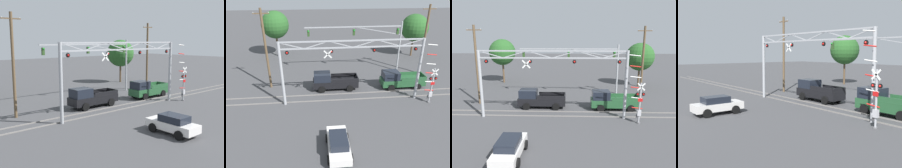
# 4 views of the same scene
# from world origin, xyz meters

# --- Properties ---
(rail_track_near) EXTENTS (80.00, 0.08, 0.10)m
(rail_track_near) POSITION_xyz_m (0.00, 15.85, 0.05)
(rail_track_near) COLOR gray
(rail_track_near) RESTS_ON ground_plane
(rail_track_far) EXTENTS (80.00, 0.08, 0.10)m
(rail_track_far) POSITION_xyz_m (0.00, 17.29, 0.05)
(rail_track_far) COLOR gray
(rail_track_far) RESTS_ON ground_plane
(crossing_gantry) EXTENTS (15.16, 0.31, 7.02)m
(crossing_gantry) POSITION_xyz_m (-0.01, 15.57, 4.61)
(crossing_gantry) COLOR #9EA0A5
(crossing_gantry) RESTS_ON ground_plane
(crossing_signal_mast) EXTENTS (1.71, 0.35, 6.74)m
(crossing_signal_mast) POSITION_xyz_m (8.46, 14.35, 2.22)
(crossing_signal_mast) COLOR #9EA0A5
(crossing_signal_mast) RESTS_ON ground_plane
(traffic_signal_span) EXTENTS (13.54, 0.39, 7.27)m
(traffic_signal_span) POSITION_xyz_m (4.65, 23.94, 5.13)
(traffic_signal_span) COLOR #9EA0A5
(traffic_signal_span) RESTS_ON ground_plane
(pickup_truck_lead) EXTENTS (5.55, 2.14, 2.21)m
(pickup_truck_lead) POSITION_xyz_m (-1.92, 18.81, 1.06)
(pickup_truck_lead) COLOR black
(pickup_truck_lead) RESTS_ON ground_plane
(pickup_truck_following) EXTENTS (5.45, 2.14, 2.21)m
(pickup_truck_following) POSITION_xyz_m (6.58, 18.42, 1.06)
(pickup_truck_following) COLOR #23512D
(pickup_truck_following) RESTS_ON ground_plane
(sedan_waiting) EXTENTS (1.91, 4.13, 1.52)m
(sedan_waiting) POSITION_xyz_m (-2.32, 7.66, 0.79)
(sedan_waiting) COLOR silver
(sedan_waiting) RESTS_ON ground_plane
(utility_pole_left) EXTENTS (1.80, 0.28, 9.69)m
(utility_pole_left) POSITION_xyz_m (-9.68, 20.09, 4.99)
(utility_pole_left) COLOR brown
(utility_pole_left) RESTS_ON ground_plane
(utility_pole_right) EXTENTS (1.80, 0.28, 9.63)m
(utility_pole_right) POSITION_xyz_m (11.18, 22.63, 4.96)
(utility_pole_right) COLOR brown
(utility_pole_right) RESTS_ON ground_plane
(background_tree_beyond_span) EXTENTS (4.60, 4.60, 7.30)m
(background_tree_beyond_span) POSITION_xyz_m (13.26, 30.67, 4.99)
(background_tree_beyond_span) COLOR brown
(background_tree_beyond_span) RESTS_ON ground_plane
(background_tree_far_left_verge) EXTENTS (4.62, 4.62, 7.85)m
(background_tree_far_left_verge) POSITION_xyz_m (-10.53, 32.88, 5.53)
(background_tree_far_left_verge) COLOR brown
(background_tree_far_left_verge) RESTS_ON ground_plane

